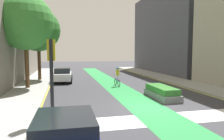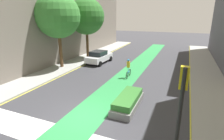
% 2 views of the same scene
% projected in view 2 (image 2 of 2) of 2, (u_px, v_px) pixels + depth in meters
% --- Properties ---
extents(ground_plane, '(120.00, 120.00, 0.00)m').
position_uv_depth(ground_plane, '(83.00, 118.00, 10.67)').
color(ground_plane, '#38383D').
extents(bike_lane_paint, '(2.40, 60.00, 0.01)m').
position_uv_depth(bike_lane_paint, '(84.00, 118.00, 10.62)').
color(bike_lane_paint, '#2D8C47').
rests_on(bike_lane_paint, ground_plane).
extents(crosswalk_band, '(12.00, 1.80, 0.01)m').
position_uv_depth(crosswalk_band, '(61.00, 138.00, 8.90)').
color(crosswalk_band, silver).
rests_on(crosswalk_band, ground_plane).
extents(curb_stripe_left, '(0.16, 60.00, 0.01)m').
position_uv_depth(curb_stripe_left, '(11.00, 100.00, 12.85)').
color(curb_stripe_left, yellow).
rests_on(curb_stripe_left, ground_plane).
extents(traffic_signal_near_right, '(0.35, 0.52, 3.95)m').
position_uv_depth(traffic_signal_near_right, '(182.00, 94.00, 7.25)').
color(traffic_signal_near_right, black).
rests_on(traffic_signal_near_right, ground_plane).
extents(car_white_left_far, '(2.19, 4.28, 1.57)m').
position_uv_depth(car_white_left_far, '(99.00, 57.00, 22.67)').
color(car_white_left_far, silver).
rests_on(car_white_left_far, ground_plane).
extents(cyclist_in_lane, '(0.32, 1.73, 1.86)m').
position_uv_depth(cyclist_in_lane, '(128.00, 68.00, 17.32)').
color(cyclist_in_lane, black).
rests_on(cyclist_in_lane, ground_plane).
extents(street_tree_near, '(4.80, 4.80, 8.06)m').
position_uv_depth(street_tree_near, '(58.00, 16.00, 19.05)').
color(street_tree_near, brown).
rests_on(street_tree_near, sidewalk_left).
extents(street_tree_far, '(4.78, 4.78, 7.95)m').
position_uv_depth(street_tree_far, '(86.00, 16.00, 23.55)').
color(street_tree_far, brown).
rests_on(street_tree_far, sidewalk_left).
extents(median_planter, '(1.31, 3.50, 0.85)m').
position_uv_depth(median_planter, '(128.00, 102.00, 11.79)').
color(median_planter, slate).
rests_on(median_planter, ground_plane).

